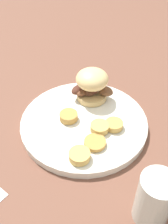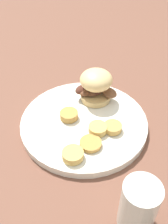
# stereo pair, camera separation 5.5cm
# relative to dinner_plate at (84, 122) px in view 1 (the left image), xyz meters

# --- Properties ---
(ground_plane) EXTENTS (4.00, 4.00, 0.00)m
(ground_plane) POSITION_rel_dinner_plate_xyz_m (0.00, 0.00, -0.01)
(ground_plane) COLOR brown
(dinner_plate) EXTENTS (0.31, 0.31, 0.02)m
(dinner_plate) POSITION_rel_dinner_plate_xyz_m (0.00, 0.00, 0.00)
(dinner_plate) COLOR white
(dinner_plate) RESTS_ON ground_plane
(sandwich) EXTENTS (0.08, 0.11, 0.08)m
(sandwich) POSITION_rel_dinner_plate_xyz_m (0.09, 0.01, 0.05)
(sandwich) COLOR tan
(sandwich) RESTS_ON dinner_plate
(potato_round_0) EXTENTS (0.04, 0.04, 0.02)m
(potato_round_0) POSITION_rel_dinner_plate_xyz_m (-0.02, -0.05, 0.02)
(potato_round_0) COLOR tan
(potato_round_0) RESTS_ON dinner_plate
(potato_round_1) EXTENTS (0.05, 0.05, 0.01)m
(potato_round_1) POSITION_rel_dinner_plate_xyz_m (-0.06, -0.05, 0.01)
(potato_round_1) COLOR #BC8942
(potato_round_1) RESTS_ON dinner_plate
(potato_round_2) EXTENTS (0.05, 0.05, 0.02)m
(potato_round_2) POSITION_rel_dinner_plate_xyz_m (-0.11, -0.03, 0.02)
(potato_round_2) COLOR tan
(potato_round_2) RESTS_ON dinner_plate
(potato_round_3) EXTENTS (0.04, 0.04, 0.02)m
(potato_round_3) POSITION_rel_dinner_plate_xyz_m (-0.01, 0.04, 0.02)
(potato_round_3) COLOR #BC8942
(potato_round_3) RESTS_ON dinner_plate
(potato_round_4) EXTENTS (0.04, 0.04, 0.01)m
(potato_round_4) POSITION_rel_dinner_plate_xyz_m (0.00, -0.07, 0.02)
(potato_round_4) COLOR tan
(potato_round_4) RESTS_ON dinner_plate
(drinking_glass) EXTENTS (0.06, 0.06, 0.11)m
(drinking_glass) POSITION_rel_dinner_plate_xyz_m (-0.17, -0.19, 0.04)
(drinking_glass) COLOR silver
(drinking_glass) RESTS_ON ground_plane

